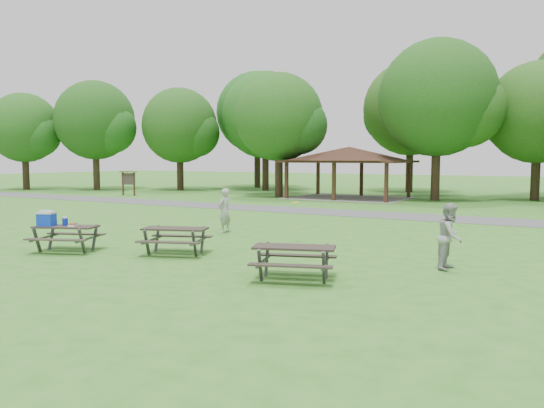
{
  "coord_description": "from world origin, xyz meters",
  "views": [
    {
      "loc": [
        10.4,
        -12.4,
        2.95
      ],
      "look_at": [
        1.0,
        4.0,
        1.3
      ],
      "focal_mm": 35.0,
      "sensor_mm": 36.0,
      "label": 1
    }
  ],
  "objects_px": {
    "frisbee_thrower": "(224,211)",
    "frisbee_catcher": "(450,236)",
    "picnic_table_near": "(60,227)",
    "picnic_table_middle": "(175,234)"
  },
  "relations": [
    {
      "from": "frisbee_thrower",
      "to": "frisbee_catcher",
      "type": "distance_m",
      "value": 9.54
    },
    {
      "from": "picnic_table_near",
      "to": "frisbee_catcher",
      "type": "bearing_deg",
      "value": 16.68
    },
    {
      "from": "picnic_table_near",
      "to": "picnic_table_middle",
      "type": "relative_size",
      "value": 1.01
    },
    {
      "from": "picnic_table_near",
      "to": "picnic_table_middle",
      "type": "height_order",
      "value": "picnic_table_near"
    },
    {
      "from": "picnic_table_middle",
      "to": "picnic_table_near",
      "type": "bearing_deg",
      "value": -157.61
    },
    {
      "from": "picnic_table_near",
      "to": "picnic_table_middle",
      "type": "xyz_separation_m",
      "value": [
        3.47,
        1.43,
        -0.15
      ]
    },
    {
      "from": "frisbee_catcher",
      "to": "picnic_table_near",
      "type": "bearing_deg",
      "value": 111.26
    },
    {
      "from": "picnic_table_near",
      "to": "frisbee_thrower",
      "type": "distance_m",
      "value": 6.4
    },
    {
      "from": "frisbee_thrower",
      "to": "frisbee_catcher",
      "type": "height_order",
      "value": "frisbee_catcher"
    },
    {
      "from": "frisbee_thrower",
      "to": "frisbee_catcher",
      "type": "xyz_separation_m",
      "value": [
        9.15,
        -2.69,
        0.0
      ]
    }
  ]
}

